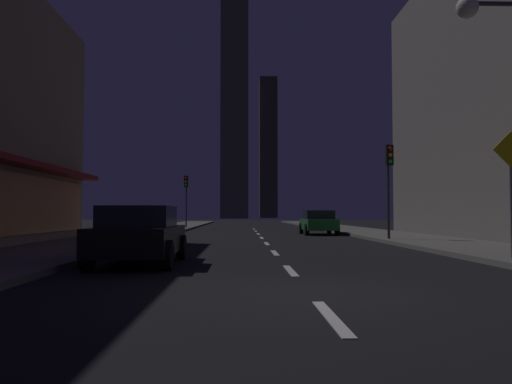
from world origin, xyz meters
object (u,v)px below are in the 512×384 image
traffic_light_far_left (186,190)px  pedestrian_crossing_sign (511,183)px  traffic_light_near_right (389,170)px  car_parked_far (318,222)px  fire_hydrant_far_left (152,229)px  street_lamp_right (499,62)px  car_parked_near (139,235)px

traffic_light_far_left → pedestrian_crossing_sign: (11.10, -29.80, -1.18)m
traffic_light_near_right → traffic_light_far_left: (-11.00, 19.50, 0.00)m
car_parked_far → fire_hydrant_far_left: (-9.50, -2.90, -0.29)m
street_lamp_right → car_parked_near: bearing=178.4°
fire_hydrant_far_left → traffic_light_far_left: (0.40, 13.94, 2.74)m
car_parked_near → street_lamp_right: street_lamp_right is taller
street_lamp_right → pedestrian_crossing_sign: street_lamp_right is taller
traffic_light_near_right → traffic_light_far_left: 22.39m
pedestrian_crossing_sign → fire_hydrant_far_left: bearing=125.9°
fire_hydrant_far_left → street_lamp_right: 19.96m
fire_hydrant_far_left → traffic_light_far_left: 14.21m
car_parked_near → traffic_light_near_right: bearing=47.7°
car_parked_far → street_lamp_right: bearing=-84.6°
car_parked_far → car_parked_near: bearing=-111.3°
fire_hydrant_far_left → pedestrian_crossing_sign: bearing=-54.1°
traffic_light_near_right → traffic_light_far_left: same height
car_parked_near → traffic_light_far_left: bearing=93.7°
traffic_light_far_left → pedestrian_crossing_sign: size_ratio=1.33×
car_parked_far → street_lamp_right: street_lamp_right is taller
fire_hydrant_far_left → street_lamp_right: size_ratio=0.10×
fire_hydrant_far_left → traffic_light_near_right: 12.98m
car_parked_far → street_lamp_right: 19.28m
car_parked_far → fire_hydrant_far_left: size_ratio=6.48×
car_parked_far → fire_hydrant_far_left: 9.94m
car_parked_near → traffic_light_near_right: size_ratio=1.01×
car_parked_near → traffic_light_near_right: traffic_light_near_right is taller
traffic_light_near_right → street_lamp_right: size_ratio=0.64×
car_parked_far → traffic_light_near_right: (1.90, -8.46, 2.45)m
traffic_light_far_left → street_lamp_right: street_lamp_right is taller
car_parked_near → car_parked_far: 19.81m
fire_hydrant_far_left → traffic_light_near_right: size_ratio=0.16×
car_parked_far → fire_hydrant_far_left: car_parked_far is taller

